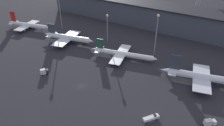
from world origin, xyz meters
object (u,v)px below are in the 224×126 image
(airplane_1, at_px, (68,38))
(airplane_3, at_px, (205,78))
(service_vehicle_4, at_px, (151,118))
(airplane_2, at_px, (123,54))
(service_vehicle_3, at_px, (209,123))
(airplane_0, at_px, (28,25))
(service_vehicle_1, at_px, (44,72))

(airplane_1, height_order, airplane_3, airplane_3)
(service_vehicle_4, bearing_deg, airplane_2, 77.64)
(airplane_2, distance_m, airplane_3, 53.07)
(airplane_3, height_order, service_vehicle_3, airplane_3)
(airplane_0, bearing_deg, service_vehicle_3, -25.58)
(service_vehicle_4, bearing_deg, airplane_3, 17.19)
(airplane_1, xyz_separation_m, service_vehicle_4, (87.51, -40.74, -2.45))
(airplane_1, xyz_separation_m, service_vehicle_3, (110.23, -30.11, -1.87))
(airplane_0, height_order, service_vehicle_1, airplane_0)
(service_vehicle_1, xyz_separation_m, service_vehicle_3, (91.67, 10.94, -0.10))
(airplane_1, bearing_deg, service_vehicle_3, -29.44)
(airplane_1, bearing_deg, airplane_0, 163.43)
(airplane_2, bearing_deg, airplane_0, 165.72)
(airplane_3, height_order, service_vehicle_4, airplane_3)
(airplane_3, xyz_separation_m, service_vehicle_1, (-82.05, -42.42, -1.78))
(service_vehicle_1, relative_size, service_vehicle_4, 0.67)
(service_vehicle_1, height_order, service_vehicle_4, service_vehicle_1)
(airplane_2, height_order, service_vehicle_1, airplane_2)
(airplane_2, bearing_deg, airplane_1, 168.07)
(service_vehicle_3, xyz_separation_m, service_vehicle_4, (-22.72, -10.63, -0.58))
(airplane_0, xyz_separation_m, airplane_1, (49.01, -2.05, 0.51))
(airplane_3, distance_m, service_vehicle_1, 92.38)
(airplane_0, distance_m, service_vehicle_3, 162.46)
(airplane_2, distance_m, service_vehicle_3, 70.38)
(service_vehicle_1, bearing_deg, airplane_1, 53.71)
(airplane_0, height_order, airplane_2, airplane_0)
(airplane_2, xyz_separation_m, service_vehicle_4, (39.97, -42.60, -1.58))
(airplane_1, bearing_deg, airplane_2, -11.93)
(service_vehicle_1, bearing_deg, service_vehicle_3, -53.81)
(airplane_1, xyz_separation_m, airplane_3, (100.61, 1.37, 0.01))
(airplane_0, xyz_separation_m, service_vehicle_3, (159.24, -32.16, -1.36))
(airplane_0, relative_size, service_vehicle_4, 5.65)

